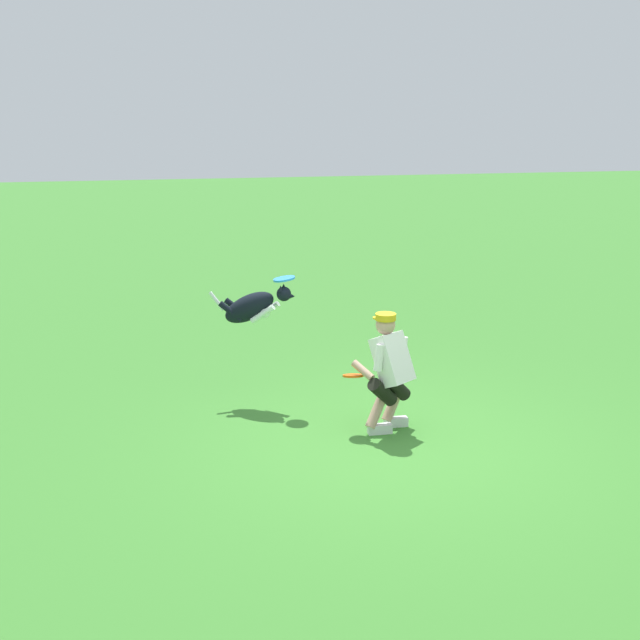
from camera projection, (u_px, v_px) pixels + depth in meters
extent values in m
plane|color=#3B7E2E|center=(389.00, 445.00, 8.97)|extent=(60.00, 60.00, 0.00)
cube|color=silver|center=(396.00, 422.00, 9.47)|extent=(0.26, 0.10, 0.10)
cylinder|color=tan|center=(393.00, 404.00, 9.46)|extent=(0.31, 0.27, 0.37)
cylinder|color=black|center=(396.00, 387.00, 9.35)|extent=(0.41, 0.36, 0.37)
cube|color=silver|center=(380.00, 429.00, 9.27)|extent=(0.26, 0.10, 0.10)
cylinder|color=tan|center=(376.00, 411.00, 9.26)|extent=(0.31, 0.27, 0.37)
cylinder|color=black|center=(382.00, 392.00, 9.18)|extent=(0.41, 0.36, 0.37)
cube|color=white|center=(392.00, 359.00, 9.15)|extent=(0.51, 0.53, 0.58)
cylinder|color=white|center=(402.00, 350.00, 9.29)|extent=(0.16, 0.15, 0.29)
cylinder|color=white|center=(379.00, 358.00, 9.01)|extent=(0.16, 0.15, 0.29)
cylinder|color=tan|center=(363.00, 370.00, 9.17)|extent=(0.23, 0.28, 0.19)
cylinder|color=tan|center=(400.00, 363.00, 9.37)|extent=(0.16, 0.15, 0.27)
sphere|color=tan|center=(386.00, 325.00, 9.13)|extent=(0.21, 0.21, 0.21)
cylinder|color=gold|center=(386.00, 317.00, 9.11)|extent=(0.22, 0.22, 0.07)
cylinder|color=gold|center=(378.00, 318.00, 9.18)|extent=(0.12, 0.12, 0.02)
ellipsoid|color=black|center=(249.00, 307.00, 10.07)|extent=(0.77, 0.59, 0.56)
ellipsoid|color=white|center=(264.00, 311.00, 10.03)|extent=(0.15, 0.20, 0.17)
sphere|color=black|center=(284.00, 294.00, 9.90)|extent=(0.17, 0.17, 0.17)
cone|color=black|center=(291.00, 296.00, 9.89)|extent=(0.12, 0.12, 0.09)
cone|color=black|center=(281.00, 288.00, 9.84)|extent=(0.06, 0.06, 0.07)
cone|color=black|center=(284.00, 286.00, 9.94)|extent=(0.06, 0.06, 0.07)
cylinder|color=white|center=(263.00, 314.00, 9.94)|extent=(0.30, 0.20, 0.24)
cylinder|color=white|center=(268.00, 310.00, 10.11)|extent=(0.30, 0.20, 0.24)
cylinder|color=black|center=(231.00, 312.00, 10.05)|extent=(0.30, 0.20, 0.24)
cylinder|color=black|center=(236.00, 308.00, 10.21)|extent=(0.30, 0.20, 0.24)
cylinder|color=white|center=(217.00, 301.00, 10.16)|extent=(0.20, 0.13, 0.23)
cylinder|color=#2D91E5|center=(284.00, 279.00, 9.91)|extent=(0.34, 0.35, 0.08)
cylinder|color=#E7560E|center=(353.00, 376.00, 9.26)|extent=(0.25, 0.24, 0.07)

